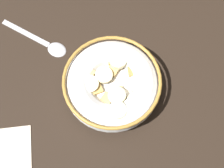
% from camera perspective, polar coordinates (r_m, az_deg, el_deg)
% --- Properties ---
extents(ground_plane, '(1.37, 1.37, 0.02)m').
position_cam_1_polar(ground_plane, '(0.55, 0.00, -1.39)').
color(ground_plane, black).
extents(cereal_bowl, '(0.17, 0.17, 0.05)m').
position_cam_1_polar(cereal_bowl, '(0.52, 0.02, -0.10)').
color(cereal_bowl, white).
rests_on(cereal_bowl, ground_plane).
extents(spoon, '(0.15, 0.05, 0.01)m').
position_cam_1_polar(spoon, '(0.59, -12.32, 7.50)').
color(spoon, '#B7B7BC').
rests_on(spoon, ground_plane).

